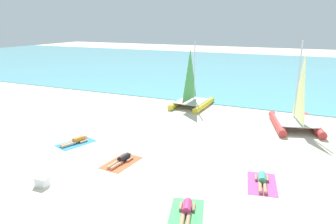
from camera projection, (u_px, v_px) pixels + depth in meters
ground_plane at (193, 113)px, 21.87m from camera, size 120.00×120.00×0.00m
ocean_water at (252, 69)px, 41.91m from camera, size 120.00×40.00×0.05m
sailboat_yellow at (191, 97)px, 23.38m from camera, size 2.44×3.73×4.77m
sailboat_red at (296, 116)px, 18.63m from camera, size 3.43×4.43×5.11m
towel_leftmost at (76, 143)px, 16.50m from camera, size 1.63×2.15×0.01m
sunbather_leftmost at (77, 141)px, 16.51m from camera, size 0.85×1.54×0.30m
towel_center_left at (121, 163)px, 14.24m from camera, size 1.26×1.99×0.01m
sunbather_center_left at (122, 160)px, 14.26m from camera, size 0.58×1.57×0.30m
towel_center_right at (186, 214)px, 10.43m from camera, size 1.58×2.13×0.01m
sunbather_center_right at (187, 210)px, 10.46m from camera, size 0.80×1.55×0.30m
towel_rightmost at (262, 184)px, 12.40m from camera, size 1.43×2.07×0.01m
sunbather_rightmost at (262, 180)px, 12.43m from camera, size 0.69×1.56×0.30m
cooler_box at (42, 182)px, 12.19m from camera, size 0.50×0.36×0.36m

